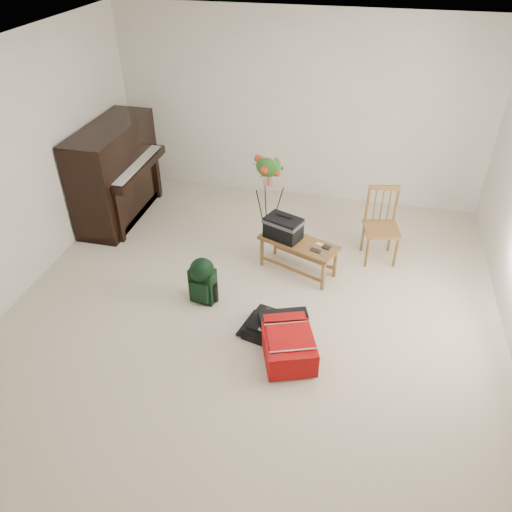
% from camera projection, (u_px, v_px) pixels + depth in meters
% --- Properties ---
extents(floor, '(5.00, 5.50, 0.01)m').
position_uv_depth(floor, '(251.00, 316.00, 5.13)').
color(floor, beige).
rests_on(floor, ground).
extents(ceiling, '(5.00, 5.50, 0.01)m').
position_uv_depth(ceiling, '(249.00, 64.00, 3.69)').
color(ceiling, white).
rests_on(ceiling, wall_back).
extents(wall_back, '(5.00, 0.04, 2.50)m').
position_uv_depth(wall_back, '(300.00, 109.00, 6.60)').
color(wall_back, silver).
rests_on(wall_back, floor).
extents(wall_left, '(0.04, 5.50, 2.50)m').
position_uv_depth(wall_left, '(3.00, 182.00, 4.88)').
color(wall_left, silver).
rests_on(wall_left, floor).
extents(piano, '(0.71, 1.50, 1.25)m').
position_uv_depth(piano, '(117.00, 175.00, 6.47)').
color(piano, black).
rests_on(piano, floor).
extents(bench, '(0.96, 0.66, 0.68)m').
position_uv_depth(bench, '(287.00, 235.00, 5.51)').
color(bench, brown).
rests_on(bench, floor).
extents(dining_chair, '(0.45, 0.45, 0.89)m').
position_uv_depth(dining_chair, '(382.00, 226.00, 5.75)').
color(dining_chair, brown).
rests_on(dining_chair, floor).
extents(red_suitcase, '(0.65, 0.80, 0.29)m').
position_uv_depth(red_suitcase, '(288.00, 339.00, 4.65)').
color(red_suitcase, '#BE1108').
rests_on(red_suitcase, floor).
extents(black_duffel, '(0.62, 0.54, 0.22)m').
position_uv_depth(black_duffel, '(275.00, 328.00, 4.88)').
color(black_duffel, black).
rests_on(black_duffel, floor).
extents(green_backpack, '(0.29, 0.27, 0.53)m').
position_uv_depth(green_backpack, '(202.00, 278.00, 5.18)').
color(green_backpack, black).
rests_on(green_backpack, floor).
extents(flower_stand, '(0.40, 0.40, 1.19)m').
position_uv_depth(flower_stand, '(268.00, 200.00, 5.95)').
color(flower_stand, black).
rests_on(flower_stand, floor).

